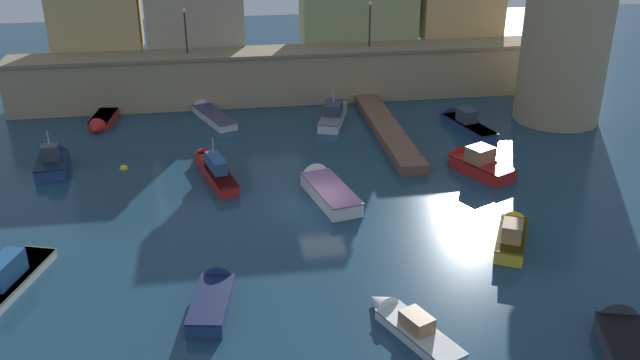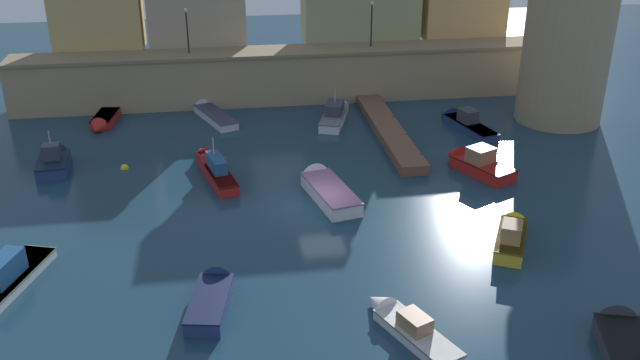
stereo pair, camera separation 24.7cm
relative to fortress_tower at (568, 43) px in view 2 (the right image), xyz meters
name	(u,v)px [view 2 (the right image)]	position (x,y,z in m)	size (l,w,h in m)	color
ground_plane	(323,207)	(-19.52, -11.80, -5.84)	(106.90, 106.90, 0.00)	#19384C
quay_wall	(287,75)	(-19.52, 7.61, -3.75)	(42.50, 3.48, 4.16)	#9E8966
fortress_tower	(568,43)	(0.00, 0.00, 0.00)	(6.67, 6.67, 11.56)	#9E8966
pier_dock	(388,130)	(-13.23, -1.25, -5.51)	(1.82, 14.52, 0.70)	brown
quay_lamp_0	(187,24)	(-27.05, 7.61, 0.59)	(0.32, 0.32, 3.43)	black
quay_lamp_1	(372,17)	(-12.71, 7.61, 0.67)	(0.32, 0.32, 3.56)	black
moored_boat_0	(210,113)	(-25.70, 4.43, -5.52)	(3.77, 6.74, 1.32)	silver
moored_boat_1	(463,121)	(-7.45, -0.34, -5.44)	(2.92, 6.72, 1.86)	navy
moored_boat_2	(213,294)	(-25.68, -20.17, -5.46)	(2.36, 5.06, 1.45)	navy
moored_boat_3	(324,186)	(-19.17, -10.01, -5.40)	(3.16, 6.76, 1.73)	white
moored_boat_4	(404,322)	(-17.87, -23.37, -5.52)	(3.39, 5.50, 1.49)	silver
moored_boat_5	(213,167)	(-25.54, -6.33, -5.34)	(2.91, 7.36, 2.75)	red
moored_boat_6	(54,160)	(-35.48, -3.80, -5.33)	(2.10, 4.37, 3.07)	navy
moored_boat_7	(512,233)	(-10.58, -17.10, -5.32)	(3.52, 5.18, 1.90)	gold
moored_boat_9	(336,112)	(-16.34, 2.66, -5.33)	(3.44, 6.73, 2.82)	white
moored_boat_10	(623,339)	(-9.54, -25.87, -5.42)	(3.19, 5.54, 1.76)	#333338
moored_boat_11	(474,162)	(-9.38, -8.15, -5.29)	(3.80, 5.35, 2.14)	red
moored_boat_12	(103,122)	(-33.48, 3.53, -5.51)	(1.93, 4.49, 1.32)	red
mooring_buoy_0	(125,168)	(-31.12, -4.62, -5.84)	(0.53, 0.53, 0.53)	yellow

